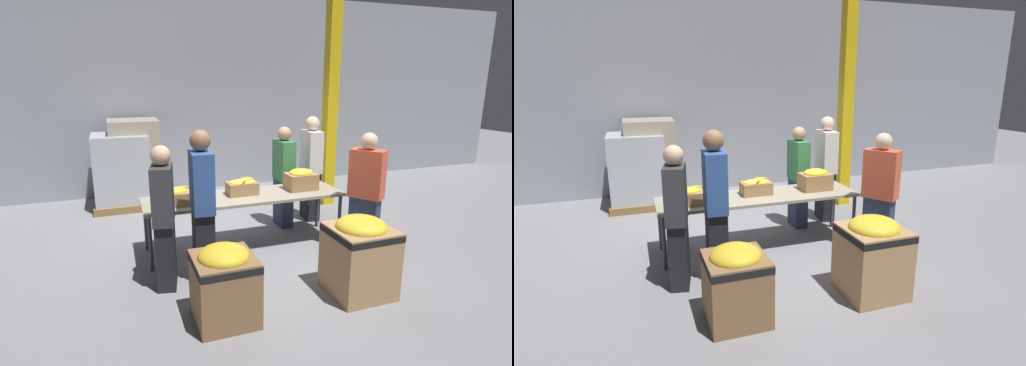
{
  "view_description": "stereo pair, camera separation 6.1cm",
  "coord_description": "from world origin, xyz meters",
  "views": [
    {
      "loc": [
        -1.66,
        -5.05,
        2.32
      ],
      "look_at": [
        0.15,
        -0.05,
        0.93
      ],
      "focal_mm": 28.0,
      "sensor_mm": 36.0,
      "label": 1
    },
    {
      "loc": [
        -1.61,
        -5.07,
        2.32
      ],
      "look_at": [
        0.15,
        -0.05,
        0.93
      ],
      "focal_mm": 28.0,
      "sensor_mm": 36.0,
      "label": 2
    }
  ],
  "objects": [
    {
      "name": "pallet_stack_1",
      "position": [
        -1.28,
        2.68,
        0.78
      ],
      "size": [
        0.98,
        0.98,
        1.59
      ],
      "color": "olive",
      "rests_on": "ground_plane"
    },
    {
      "name": "banana_box_1",
      "position": [
        -0.02,
        0.06,
        0.86
      ],
      "size": [
        0.42,
        0.28,
        0.24
      ],
      "color": "#A37A4C",
      "rests_on": "sorting_table"
    },
    {
      "name": "pallet_stack_0",
      "position": [
        -1.55,
        2.54,
        0.66
      ],
      "size": [
        1.05,
        1.05,
        1.35
      ],
      "color": "olive",
      "rests_on": "ground_plane"
    },
    {
      "name": "banana_box_2",
      "position": [
        0.87,
        0.03,
        0.9
      ],
      "size": [
        0.43,
        0.33,
        0.31
      ],
      "color": "#A37A4C",
      "rests_on": "sorting_table"
    },
    {
      "name": "volunteer_1",
      "position": [
        1.46,
        -0.75,
        0.82
      ],
      "size": [
        0.43,
        0.49,
        1.65
      ],
      "rotation": [
        0.0,
        0.0,
        2.16
      ],
      "color": "#2D3856",
      "rests_on": "ground_plane"
    },
    {
      "name": "donation_bin_0",
      "position": [
        -0.76,
        -1.66,
        0.42
      ],
      "size": [
        0.59,
        0.59,
        0.79
      ],
      "color": "olive",
      "rests_on": "ground_plane"
    },
    {
      "name": "banana_box_0",
      "position": [
        -1.0,
        -0.09,
        0.86
      ],
      "size": [
        0.44,
        0.32,
        0.24
      ],
      "color": "#A37A4C",
      "rests_on": "sorting_table"
    },
    {
      "name": "volunteer_0",
      "position": [
        -1.2,
        -0.78,
        0.81
      ],
      "size": [
        0.3,
        0.47,
        1.64
      ],
      "rotation": [
        0.0,
        0.0,
        1.37
      ],
      "color": "black",
      "rests_on": "ground_plane"
    },
    {
      "name": "volunteer_3",
      "position": [
        -0.75,
        -0.72,
        0.88
      ],
      "size": [
        0.27,
        0.49,
        1.78
      ],
      "rotation": [
        0.0,
        0.0,
        1.5
      ],
      "color": "black",
      "rests_on": "ground_plane"
    },
    {
      "name": "volunteer_4",
      "position": [
        0.84,
        0.58,
        0.8
      ],
      "size": [
        0.22,
        0.43,
        1.61
      ],
      "rotation": [
        0.0,
        0.0,
        -1.56
      ],
      "color": "#2D3856",
      "rests_on": "ground_plane"
    },
    {
      "name": "volunteer_2",
      "position": [
        1.41,
        0.74,
        0.86
      ],
      "size": [
        0.28,
        0.49,
        1.73
      ],
      "rotation": [
        0.0,
        0.0,
        -1.67
      ],
      "color": "black",
      "rests_on": "ground_plane"
    },
    {
      "name": "wall_back",
      "position": [
        0.0,
        3.31,
        2.0
      ],
      "size": [
        16.0,
        0.08,
        4.0
      ],
      "color": "#9399A3",
      "rests_on": "ground_plane"
    },
    {
      "name": "donation_bin_1",
      "position": [
        0.77,
        -1.66,
        0.47
      ],
      "size": [
        0.65,
        0.65,
        0.9
      ],
      "color": "tan",
      "rests_on": "ground_plane"
    },
    {
      "name": "ground_plane",
      "position": [
        0.0,
        0.0,
        0.0
      ],
      "size": [
        30.0,
        30.0,
        0.0
      ],
      "primitive_type": "plane",
      "color": "gray"
    },
    {
      "name": "support_pillar",
      "position": [
        2.11,
        1.4,
        2.0
      ],
      "size": [
        0.21,
        0.21,
        4.0
      ],
      "color": "yellow",
      "rests_on": "ground_plane"
    },
    {
      "name": "sorting_table",
      "position": [
        0.0,
        0.0,
        0.7
      ],
      "size": [
        2.78,
        0.78,
        0.75
      ],
      "color": "#9E937F",
      "rests_on": "ground_plane"
    }
  ]
}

